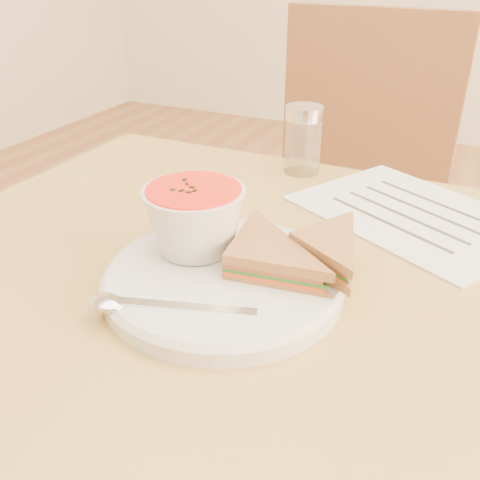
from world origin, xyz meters
The scene contains 8 objects.
chair_far centered at (-0.14, 0.62, 0.48)m, with size 0.43×0.43×0.96m, color brown, non-canonical shape.
plate centered at (-0.08, -0.05, 0.76)m, with size 0.26×0.26×0.02m, color silver, non-canonical shape.
soup_bowl centered at (-0.13, -0.03, 0.80)m, with size 0.11×0.11×0.08m, color silver, non-canonical shape.
sandwich_half_a centered at (-0.08, -0.07, 0.78)m, with size 0.11×0.11×0.03m, color #A26739, non-canonical shape.
sandwich_half_b centered at (-0.03, -0.01, 0.79)m, with size 0.09×0.09×0.03m, color #A26739, non-canonical shape.
spoon centered at (-0.11, -0.14, 0.77)m, with size 0.19×0.04×0.01m, color silver, non-canonical shape.
paper_menu centered at (0.07, 0.21, 0.75)m, with size 0.30×0.22×0.00m, color silver, non-canonical shape.
condiment_shaker centered at (-0.12, 0.30, 0.80)m, with size 0.06×0.06×0.11m, color silver, non-canonical shape.
Camera 1 is at (0.14, -0.48, 1.07)m, focal length 40.00 mm.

